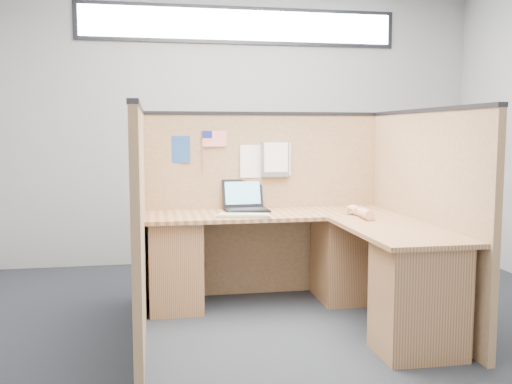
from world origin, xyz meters
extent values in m
plane|color=#1E222B|center=(0.00, 0.00, 0.00)|extent=(5.00, 5.00, 0.00)
plane|color=#A9ABAE|center=(0.00, 2.25, 1.40)|extent=(5.00, 0.00, 5.00)
plane|color=#A9ABAE|center=(0.00, -2.25, 1.40)|extent=(5.00, 0.00, 5.00)
cube|color=#232328|center=(0.00, 2.24, 2.45)|extent=(3.30, 0.02, 0.38)
cube|color=white|center=(0.00, 2.22, 2.45)|extent=(3.20, 0.01, 0.30)
cube|color=brown|center=(0.00, 1.00, 0.75)|extent=(2.05, 0.05, 1.50)
cube|color=#232328|center=(0.00, 1.00, 1.51)|extent=(2.05, 0.06, 0.03)
cube|color=brown|center=(-1.00, 0.10, 0.75)|extent=(0.05, 1.80, 1.50)
cube|color=#232328|center=(-1.00, 0.10, 1.51)|extent=(0.06, 1.80, 0.03)
cube|color=brown|center=(1.00, 0.10, 0.75)|extent=(0.05, 1.80, 1.50)
cube|color=#232328|center=(1.00, 0.10, 1.51)|extent=(0.06, 1.80, 0.03)
cube|color=brown|center=(0.00, 0.68, 0.71)|extent=(1.95, 0.60, 0.03)
cube|color=brown|center=(0.68, -0.20, 0.71)|extent=(0.60, 1.15, 0.03)
cube|color=brown|center=(-0.75, 0.68, 0.35)|extent=(0.40, 0.50, 0.70)
cube|color=brown|center=(0.60, 0.68, 0.35)|extent=(0.40, 0.50, 0.70)
cube|color=brown|center=(0.68, -0.52, 0.35)|extent=(0.50, 0.40, 0.70)
cube|color=black|center=(-0.17, 0.80, 0.74)|extent=(0.35, 0.27, 0.02)
cube|color=black|center=(-0.17, 0.95, 0.86)|extent=(0.34, 0.09, 0.23)
cube|color=teal|center=(-0.17, 0.94, 0.86)|extent=(0.30, 0.07, 0.18)
cube|color=gray|center=(-0.25, 0.48, 0.74)|extent=(0.42, 0.21, 0.02)
cube|color=silver|center=(-0.25, 0.48, 0.75)|extent=(0.38, 0.18, 0.01)
ellipsoid|color=silver|center=(0.61, 0.48, 0.75)|extent=(0.12, 0.09, 0.05)
ellipsoid|color=tan|center=(0.61, 0.47, 0.78)|extent=(0.09, 0.12, 0.05)
cylinder|color=tan|center=(0.61, 0.42, 0.76)|extent=(0.07, 0.05, 0.07)
cylinder|color=tan|center=(0.62, 0.27, 0.77)|extent=(0.10, 0.28, 0.08)
cube|color=#1F4991|center=(-0.69, 0.97, 1.22)|extent=(0.16, 0.02, 0.22)
cylinder|color=olive|center=(-0.51, 0.96, 1.20)|extent=(0.01, 0.01, 0.34)
cube|color=red|center=(-0.41, 0.96, 1.31)|extent=(0.20, 0.00, 0.13)
cube|color=navy|center=(-0.47, 0.95, 1.34)|extent=(0.08, 0.00, 0.06)
cube|color=slate|center=(0.09, 0.94, 1.14)|extent=(0.23, 0.05, 0.29)
cube|color=white|center=(0.09, 0.92, 1.16)|extent=(0.20, 0.01, 0.24)
cube|color=white|center=(-0.09, 0.97, 1.12)|extent=(0.21, 0.03, 0.27)
cube|color=white|center=(0.12, 0.97, 1.14)|extent=(0.22, 0.01, 0.28)
camera|label=1|loc=(-0.91, -3.67, 1.37)|focal=40.00mm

